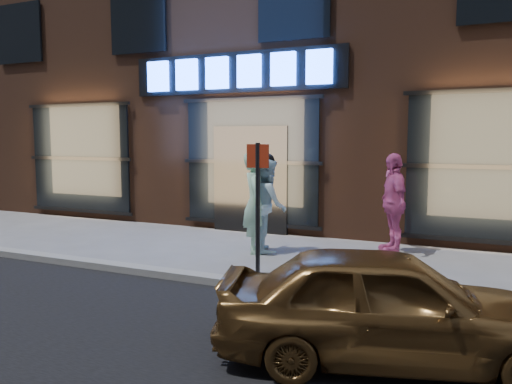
# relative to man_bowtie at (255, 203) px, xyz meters

# --- Properties ---
(ground) EXTENTS (90.00, 90.00, 0.00)m
(ground) POSITION_rel_man_bowtie_xyz_m (-0.94, -2.10, -0.94)
(ground) COLOR slate
(ground) RESTS_ON ground
(curb) EXTENTS (60.00, 0.25, 0.12)m
(curb) POSITION_rel_man_bowtie_xyz_m (-0.94, -2.10, -0.88)
(curb) COLOR gray
(curb) RESTS_ON ground
(storefront_building) EXTENTS (30.20, 8.28, 10.30)m
(storefront_building) POSITION_rel_man_bowtie_xyz_m (-0.94, 5.88, 4.21)
(storefront_building) COLOR #54301E
(storefront_building) RESTS_ON ground
(man_bowtie) EXTENTS (0.73, 0.82, 1.88)m
(man_bowtie) POSITION_rel_man_bowtie_xyz_m (0.00, 0.00, 0.00)
(man_bowtie) COLOR #ABE0B7
(man_bowtie) RESTS_ON ground
(man_cap) EXTENTS (1.03, 1.08, 1.77)m
(man_cap) POSITION_rel_man_bowtie_xyz_m (0.16, 0.23, -0.06)
(man_cap) COLOR white
(man_cap) RESTS_ON ground
(passerby) EXTENTS (0.89, 1.17, 1.85)m
(passerby) POSITION_rel_man_bowtie_xyz_m (2.33, 1.11, -0.01)
(passerby) COLOR #D75896
(passerby) RESTS_ON ground
(gold_sedan) EXTENTS (3.50, 2.17, 1.11)m
(gold_sedan) POSITION_rel_man_bowtie_xyz_m (3.04, -3.67, -0.38)
(gold_sedan) COLOR brown
(gold_sedan) RESTS_ON ground
(sign_post) EXTENTS (0.33, 0.07, 2.07)m
(sign_post) POSITION_rel_man_bowtie_xyz_m (0.94, -2.00, 0.31)
(sign_post) COLOR #262628
(sign_post) RESTS_ON ground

